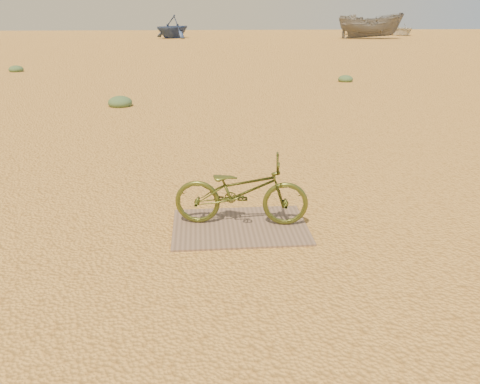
{
  "coord_description": "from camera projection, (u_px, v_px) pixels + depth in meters",
  "views": [
    {
      "loc": [
        -0.85,
        -5.33,
        2.32
      ],
      "look_at": [
        -0.42,
        -0.48,
        0.44
      ],
      "focal_mm": 35.0,
      "sensor_mm": 36.0,
      "label": 1
    }
  ],
  "objects": [
    {
      "name": "bicycle",
      "position": [
        241.0,
        191.0,
        5.29
      ],
      "size": [
        1.58,
        0.73,
        0.8
      ],
      "primitive_type": "imported",
      "rotation": [
        0.0,
        0.0,
        1.43
      ],
      "color": "#49511D",
      "rests_on": "plywood_board"
    },
    {
      "name": "ground",
      "position": [
        270.0,
        210.0,
        5.85
      ],
      "size": [
        120.0,
        120.0,
        0.0
      ],
      "primitive_type": "plane",
      "color": "#E4A64E",
      "rests_on": "ground"
    },
    {
      "name": "boat_mid_right",
      "position": [
        370.0,
        26.0,
        41.65
      ],
      "size": [
        5.94,
        2.98,
        2.2
      ],
      "primitive_type": "imported",
      "rotation": [
        0.0,
        0.0,
        1.42
      ],
      "color": "slate",
      "rests_on": "ground"
    },
    {
      "name": "kale_a",
      "position": [
        120.0,
        106.0,
        12.23
      ],
      "size": [
        0.62,
        0.62,
        0.34
      ],
      "primitive_type": "ellipsoid",
      "color": "#55744A",
      "rests_on": "ground"
    },
    {
      "name": "plywood_board",
      "position": [
        240.0,
        227.0,
        5.37
      ],
      "size": [
        1.53,
        1.07,
        0.02
      ],
      "primitive_type": "cube",
      "color": "#7A5F50",
      "rests_on": "ground"
    },
    {
      "name": "kale_b",
      "position": [
        345.0,
        82.0,
        16.51
      ],
      "size": [
        0.52,
        0.52,
        0.29
      ],
      "primitive_type": "ellipsoid",
      "color": "#55744A",
      "rests_on": "ground"
    },
    {
      "name": "boat_far_right",
      "position": [
        397.0,
        29.0,
        48.63
      ],
      "size": [
        3.95,
        5.5,
        1.13
      ],
      "primitive_type": "imported",
      "rotation": [
        0.0,
        0.0,
        -0.01
      ],
      "color": "silver",
      "rests_on": "ground"
    },
    {
      "name": "boat_far_left",
      "position": [
        172.0,
        27.0,
        42.54
      ],
      "size": [
        5.06,
        5.1,
        2.03
      ],
      "primitive_type": "imported",
      "rotation": [
        0.0,
        0.0,
        -0.73
      ],
      "color": "#344A80",
      "rests_on": "ground"
    },
    {
      "name": "kale_c",
      "position": [
        16.0,
        72.0,
        19.21
      ],
      "size": [
        0.58,
        0.58,
        0.32
      ],
      "primitive_type": "ellipsoid",
      "color": "#55744A",
      "rests_on": "ground"
    }
  ]
}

